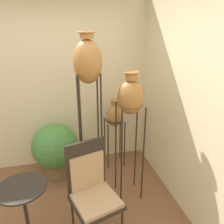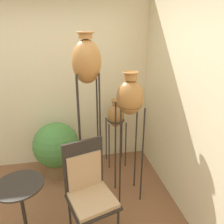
{
  "view_description": "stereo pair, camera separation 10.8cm",
  "coord_description": "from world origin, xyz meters",
  "px_view_note": "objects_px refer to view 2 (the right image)",
  "views": [
    {
      "loc": [
        0.33,
        -1.7,
        2.11
      ],
      "look_at": [
        0.95,
        0.89,
        1.12
      ],
      "focal_mm": 35.0,
      "sensor_mm": 36.0,
      "label": 1
    },
    {
      "loc": [
        0.43,
        -1.72,
        2.11
      ],
      "look_at": [
        0.95,
        0.89,
        1.12
      ],
      "focal_mm": 35.0,
      "sensor_mm": 36.0,
      "label": 2
    }
  ],
  "objects_px": {
    "vase_stand_short": "(116,116)",
    "potted_plant": "(56,147)",
    "vase_stand_tall": "(87,66)",
    "vase_stand_medium": "(130,99)",
    "chair": "(89,187)",
    "side_table": "(22,201)"
  },
  "relations": [
    {
      "from": "side_table",
      "to": "vase_stand_medium",
      "type": "bearing_deg",
      "value": 22.52
    },
    {
      "from": "chair",
      "to": "potted_plant",
      "type": "relative_size",
      "value": 1.27
    },
    {
      "from": "vase_stand_medium",
      "to": "side_table",
      "type": "relative_size",
      "value": 2.27
    },
    {
      "from": "vase_stand_tall",
      "to": "vase_stand_short",
      "type": "bearing_deg",
      "value": 57.44
    },
    {
      "from": "side_table",
      "to": "potted_plant",
      "type": "bearing_deg",
      "value": 76.14
    },
    {
      "from": "vase_stand_short",
      "to": "potted_plant",
      "type": "bearing_deg",
      "value": -171.14
    },
    {
      "from": "vase_stand_medium",
      "to": "vase_stand_short",
      "type": "bearing_deg",
      "value": 89.91
    },
    {
      "from": "potted_plant",
      "to": "side_table",
      "type": "bearing_deg",
      "value": -103.86
    },
    {
      "from": "vase_stand_tall",
      "to": "potted_plant",
      "type": "bearing_deg",
      "value": 126.12
    },
    {
      "from": "side_table",
      "to": "vase_stand_short",
      "type": "bearing_deg",
      "value": 46.44
    },
    {
      "from": "vase_stand_tall",
      "to": "vase_stand_medium",
      "type": "distance_m",
      "value": 0.63
    },
    {
      "from": "chair",
      "to": "potted_plant",
      "type": "xyz_separation_m",
      "value": [
        -0.38,
        1.13,
        -0.13
      ]
    },
    {
      "from": "vase_stand_short",
      "to": "potted_plant",
      "type": "distance_m",
      "value": 1.02
    },
    {
      "from": "potted_plant",
      "to": "vase_stand_short",
      "type": "bearing_deg",
      "value": 8.86
    },
    {
      "from": "vase_stand_medium",
      "to": "potted_plant",
      "type": "distance_m",
      "value": 1.44
    },
    {
      "from": "vase_stand_tall",
      "to": "vase_stand_short",
      "type": "relative_size",
      "value": 1.88
    },
    {
      "from": "vase_stand_medium",
      "to": "potted_plant",
      "type": "bearing_deg",
      "value": 146.08
    },
    {
      "from": "vase_stand_medium",
      "to": "chair",
      "type": "relative_size",
      "value": 1.56
    },
    {
      "from": "chair",
      "to": "side_table",
      "type": "height_order",
      "value": "chair"
    },
    {
      "from": "vase_stand_tall",
      "to": "chair",
      "type": "relative_size",
      "value": 1.95
    },
    {
      "from": "vase_stand_short",
      "to": "side_table",
      "type": "bearing_deg",
      "value": -133.56
    },
    {
      "from": "vase_stand_tall",
      "to": "vase_stand_medium",
      "type": "height_order",
      "value": "vase_stand_tall"
    }
  ]
}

